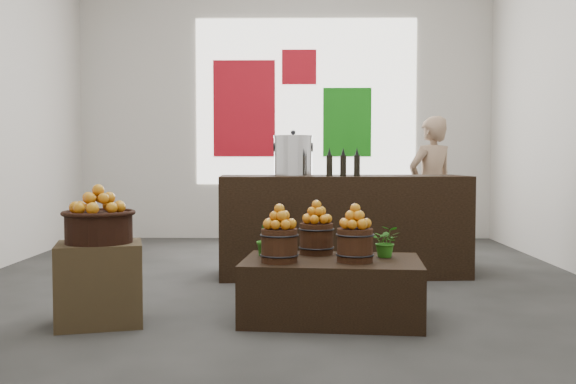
{
  "coord_description": "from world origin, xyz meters",
  "views": [
    {
      "loc": [
        0.17,
        -5.91,
        1.17
      ],
      "look_at": [
        0.09,
        -0.4,
        0.89
      ],
      "focal_mm": 40.0,
      "sensor_mm": 36.0,
      "label": 1
    }
  ],
  "objects_px": {
    "wicker_basket": "(99,228)",
    "display_table": "(332,289)",
    "crate": "(100,283)",
    "stock_pot_left": "(293,157)",
    "shopper": "(431,188)",
    "counter": "(343,225)"
  },
  "relations": [
    {
      "from": "crate",
      "to": "wicker_basket",
      "type": "bearing_deg",
      "value": 0.0
    },
    {
      "from": "crate",
      "to": "counter",
      "type": "xyz_separation_m",
      "value": [
        1.86,
        1.96,
        0.21
      ]
    },
    {
      "from": "wicker_basket",
      "to": "counter",
      "type": "relative_size",
      "value": 0.19
    },
    {
      "from": "counter",
      "to": "shopper",
      "type": "bearing_deg",
      "value": 37.72
    },
    {
      "from": "crate",
      "to": "counter",
      "type": "height_order",
      "value": "counter"
    },
    {
      "from": "wicker_basket",
      "to": "display_table",
      "type": "relative_size",
      "value": 0.36
    },
    {
      "from": "crate",
      "to": "stock_pot_left",
      "type": "height_order",
      "value": "stock_pot_left"
    },
    {
      "from": "wicker_basket",
      "to": "display_table",
      "type": "distance_m",
      "value": 1.72
    },
    {
      "from": "display_table",
      "to": "stock_pot_left",
      "type": "bearing_deg",
      "value": 104.74
    },
    {
      "from": "wicker_basket",
      "to": "shopper",
      "type": "bearing_deg",
      "value": 44.85
    },
    {
      "from": "crate",
      "to": "counter",
      "type": "relative_size",
      "value": 0.24
    },
    {
      "from": "crate",
      "to": "stock_pot_left",
      "type": "distance_m",
      "value": 2.52
    },
    {
      "from": "display_table",
      "to": "counter",
      "type": "distance_m",
      "value": 1.84
    },
    {
      "from": "wicker_basket",
      "to": "crate",
      "type": "bearing_deg",
      "value": 0.0
    },
    {
      "from": "wicker_basket",
      "to": "stock_pot_left",
      "type": "bearing_deg",
      "value": 54.81
    },
    {
      "from": "wicker_basket",
      "to": "stock_pot_left",
      "type": "height_order",
      "value": "stock_pot_left"
    },
    {
      "from": "crate",
      "to": "stock_pot_left",
      "type": "bearing_deg",
      "value": 54.81
    },
    {
      "from": "wicker_basket",
      "to": "shopper",
      "type": "distance_m",
      "value": 4.16
    },
    {
      "from": "wicker_basket",
      "to": "counter",
      "type": "height_order",
      "value": "counter"
    },
    {
      "from": "wicker_basket",
      "to": "shopper",
      "type": "height_order",
      "value": "shopper"
    },
    {
      "from": "stock_pot_left",
      "to": "shopper",
      "type": "xyz_separation_m",
      "value": [
        1.59,
        1.0,
        -0.36
      ]
    },
    {
      "from": "crate",
      "to": "stock_pot_left",
      "type": "relative_size",
      "value": 1.53
    }
  ]
}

